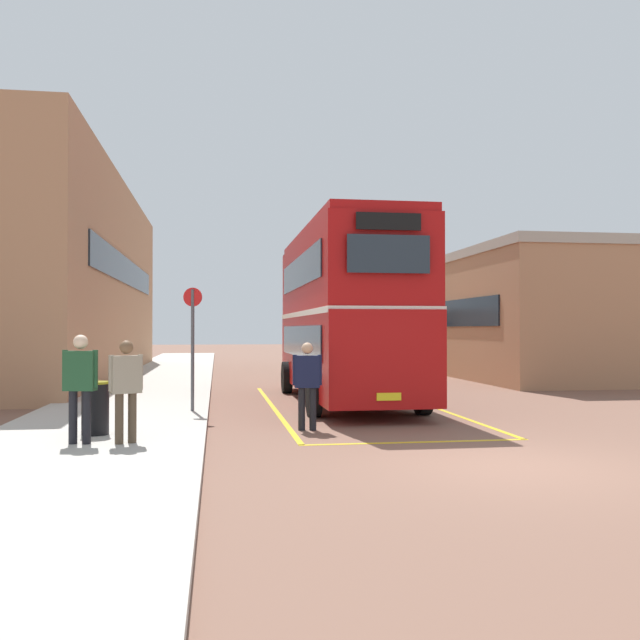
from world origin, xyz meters
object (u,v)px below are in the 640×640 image
Objects in this scene: double_decker_bus at (345,312)px; pedestrian_waiting_far at (126,384)px; pedestrian_waiting_near at (80,380)px; single_deck_bus at (359,336)px; litter_bin at (95,408)px; bus_stop_sign at (193,337)px; pedestrian_boarding at (307,379)px.

pedestrian_waiting_far is (-5.01, -7.04, -1.38)m from double_decker_bus.
double_decker_bus is 8.75m from pedestrian_waiting_far.
pedestrian_waiting_near is (-5.75, -6.97, -1.32)m from double_decker_bus.
pedestrian_waiting_near reaches higher than pedestrian_waiting_far.
single_deck_bus is 26.06m from pedestrian_waiting_near.
litter_bin is (-9.67, -23.16, -1.02)m from single_deck_bus.
bus_stop_sign is (-8.07, -19.76, 0.21)m from single_deck_bus.
bus_stop_sign reaches higher than pedestrian_boarding.
double_decker_bus is 9.13m from pedestrian_waiting_near.
litter_bin is (-5.67, -5.97, -1.89)m from double_decker_bus.
pedestrian_waiting_far is at bearing -101.82° from bus_stop_sign.
double_decker_bus reaches higher than pedestrian_boarding.
bus_stop_sign is (-2.36, 2.51, 0.82)m from pedestrian_boarding.
bus_stop_sign is at bearing 78.18° from pedestrian_waiting_far.
pedestrian_waiting_far is 0.60× the size of bus_stop_sign.
pedestrian_boarding is (-1.72, -5.08, -1.48)m from double_decker_bus.
litter_bin is at bearing 122.05° from pedestrian_waiting_far.
pedestrian_waiting_far reaches higher than pedestrian_boarding.
bus_stop_sign is (1.68, 4.40, 0.65)m from pedestrian_waiting_near.
pedestrian_waiting_far is at bearing -110.39° from single_deck_bus.
pedestrian_waiting_far is at bearing -149.22° from pedestrian_boarding.
litter_bin is 3.96m from bus_stop_sign.
bus_stop_sign is at bearing -147.75° from double_decker_bus.
double_decker_bus is 1.05× the size of single_deck_bus.
pedestrian_boarding reaches higher than litter_bin.
bus_stop_sign is at bearing -112.22° from single_deck_bus.
pedestrian_waiting_near is 1.89× the size of litter_bin.
pedestrian_waiting_near is 1.16m from litter_bin.
double_decker_bus is 5.56m from pedestrian_boarding.
double_decker_bus is 10.31× the size of litter_bin.
double_decker_bus reaches higher than pedestrian_waiting_far.
pedestrian_waiting_near is 0.75m from pedestrian_waiting_far.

